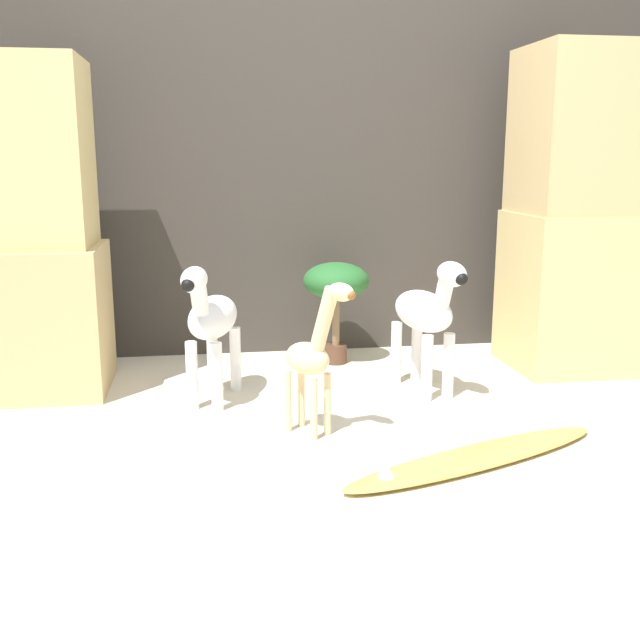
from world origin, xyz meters
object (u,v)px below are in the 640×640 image
object	(u,v)px
zebra_left	(211,321)
potted_palm_front	(336,286)
zebra_right	(426,314)
surfboard	(475,457)
giraffe_figurine	(313,353)

from	to	relation	value
zebra_left	potted_palm_front	xyz separation A→B (m)	(0.67, 0.56, 0.05)
zebra_right	surfboard	world-z (taller)	zebra_right
zebra_left	surfboard	bearing A→B (deg)	-42.12
zebra_left	potted_palm_front	world-z (taller)	zebra_left
zebra_right	giraffe_figurine	world-z (taller)	zebra_right
zebra_right	zebra_left	distance (m)	1.00
giraffe_figurine	potted_palm_front	distance (m)	1.09
zebra_right	potted_palm_front	size ratio (longest dim) A/B	1.19
zebra_left	potted_palm_front	bearing A→B (deg)	39.97
giraffe_figurine	potted_palm_front	xyz separation A→B (m)	(0.27, 1.05, 0.09)
zebra_right	surfboard	xyz separation A→B (m)	(-0.05, -0.84, -0.36)
zebra_left	potted_palm_front	distance (m)	0.88
surfboard	potted_palm_front	bearing A→B (deg)	101.03
zebra_left	giraffe_figurine	world-z (taller)	zebra_left
zebra_right	potted_palm_front	distance (m)	0.66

